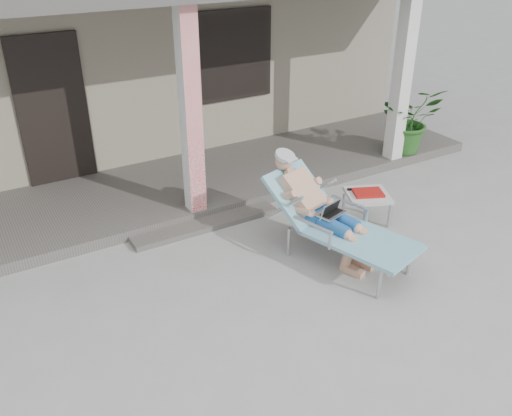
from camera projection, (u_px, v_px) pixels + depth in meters
ground at (283, 303)px, 5.69m from camera, size 60.00×60.00×0.00m
house at (92, 38)px, 9.86m from camera, size 10.40×5.40×3.30m
porch_deck at (172, 189)px, 7.94m from camera, size 10.00×2.00×0.15m
porch_step at (206, 225)px, 7.08m from camera, size 2.00×0.30×0.07m
lounger at (329, 198)px, 6.16m from camera, size 1.21×1.98×1.24m
side_table at (368, 197)px, 6.99m from camera, size 0.70×0.70×0.48m
potted_palm at (408, 119)px, 8.80m from camera, size 1.19×1.09×1.10m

